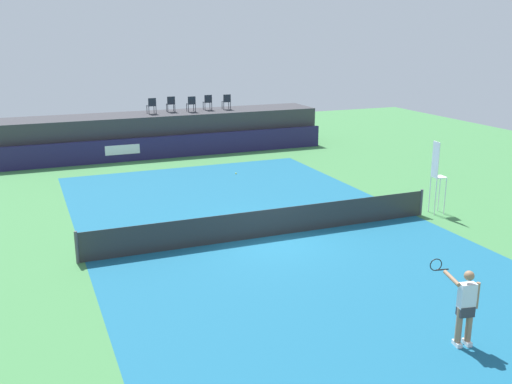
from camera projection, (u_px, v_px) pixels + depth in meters
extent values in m
plane|color=#3D7A42|center=(238.00, 212.00, 22.34)|extent=(48.00, 48.00, 0.00)
cube|color=#16597A|center=(269.00, 236.00, 19.66)|extent=(12.00, 22.00, 0.00)
cube|color=#231E4C|center=(170.00, 147.00, 31.55)|extent=(18.00, 0.20, 1.20)
cube|color=white|center=(123.00, 150.00, 30.50)|extent=(1.80, 0.02, 0.50)
cube|color=#38383D|center=(162.00, 132.00, 33.02)|extent=(18.00, 2.80, 2.20)
cylinder|color=#1E232D|center=(154.00, 109.00, 32.65)|extent=(0.04, 0.04, 0.44)
cylinder|color=#1E232D|center=(147.00, 110.00, 32.48)|extent=(0.04, 0.04, 0.44)
cylinder|color=#1E232D|center=(156.00, 110.00, 32.30)|extent=(0.04, 0.04, 0.44)
cylinder|color=#1E232D|center=(149.00, 110.00, 32.13)|extent=(0.04, 0.04, 0.44)
cube|color=#1E232D|center=(151.00, 106.00, 32.32)|extent=(0.47, 0.47, 0.03)
cube|color=#1E232D|center=(152.00, 102.00, 32.08)|extent=(0.44, 0.06, 0.42)
cylinder|color=#1E232D|center=(174.00, 107.00, 33.40)|extent=(0.04, 0.04, 0.44)
cylinder|color=#1E232D|center=(167.00, 108.00, 33.28)|extent=(0.04, 0.04, 0.44)
cylinder|color=#1E232D|center=(175.00, 108.00, 33.03)|extent=(0.04, 0.04, 0.44)
cylinder|color=#1E232D|center=(168.00, 109.00, 32.91)|extent=(0.04, 0.04, 0.44)
cube|color=#1E232D|center=(171.00, 104.00, 33.09)|extent=(0.47, 0.47, 0.03)
cube|color=#1E232D|center=(171.00, 100.00, 32.84)|extent=(0.44, 0.06, 0.42)
cylinder|color=#1E232D|center=(194.00, 107.00, 33.42)|extent=(0.04, 0.04, 0.44)
cylinder|color=#1E232D|center=(187.00, 108.00, 33.29)|extent=(0.04, 0.04, 0.44)
cylinder|color=#1E232D|center=(195.00, 108.00, 33.06)|extent=(0.04, 0.04, 0.44)
cylinder|color=#1E232D|center=(188.00, 109.00, 32.92)|extent=(0.04, 0.04, 0.44)
cube|color=#1E232D|center=(191.00, 104.00, 33.11)|extent=(0.45, 0.45, 0.03)
cube|color=#1E232D|center=(192.00, 100.00, 32.86)|extent=(0.44, 0.04, 0.42)
cylinder|color=#1E232D|center=(210.00, 106.00, 34.19)|extent=(0.04, 0.04, 0.44)
cylinder|color=#1E232D|center=(203.00, 106.00, 34.06)|extent=(0.04, 0.04, 0.44)
cylinder|color=#1E232D|center=(212.00, 106.00, 33.83)|extent=(0.04, 0.04, 0.44)
cylinder|color=#1E232D|center=(205.00, 107.00, 33.70)|extent=(0.04, 0.04, 0.44)
cube|color=#1E232D|center=(207.00, 102.00, 33.88)|extent=(0.46, 0.46, 0.03)
cube|color=#1E232D|center=(208.00, 99.00, 33.63)|extent=(0.44, 0.04, 0.42)
cylinder|color=#1E232D|center=(229.00, 105.00, 34.43)|extent=(0.04, 0.04, 0.44)
cylinder|color=#1E232D|center=(222.00, 105.00, 34.31)|extent=(0.04, 0.04, 0.44)
cylinder|color=#1E232D|center=(230.00, 106.00, 34.06)|extent=(0.04, 0.04, 0.44)
cylinder|color=#1E232D|center=(224.00, 106.00, 33.94)|extent=(0.04, 0.04, 0.44)
cube|color=#1E232D|center=(226.00, 102.00, 34.12)|extent=(0.47, 0.47, 0.03)
cube|color=#1E232D|center=(227.00, 98.00, 33.87)|extent=(0.44, 0.06, 0.42)
cylinder|color=white|center=(445.00, 196.00, 21.85)|extent=(0.04, 0.04, 1.40)
cylinder|color=white|center=(439.00, 193.00, 22.22)|extent=(0.04, 0.04, 1.40)
cylinder|color=white|center=(436.00, 197.00, 21.75)|extent=(0.04, 0.04, 1.40)
cylinder|color=white|center=(430.00, 194.00, 22.12)|extent=(0.04, 0.04, 1.40)
cube|color=white|center=(439.00, 177.00, 21.79)|extent=(0.49, 0.49, 0.03)
cube|color=white|center=(436.00, 159.00, 21.56)|extent=(0.08, 0.44, 1.33)
cube|color=#2D2D2D|center=(269.00, 223.00, 19.53)|extent=(12.40, 0.02, 0.95)
cylinder|color=#4C4C51|center=(77.00, 247.00, 17.28)|extent=(0.10, 0.10, 1.00)
cylinder|color=#4C4C51|center=(421.00, 202.00, 21.78)|extent=(0.10, 0.10, 1.00)
cube|color=white|center=(467.00, 343.00, 12.90)|extent=(0.17, 0.28, 0.10)
cylinder|color=#997051|center=(469.00, 324.00, 12.77)|extent=(0.14, 0.14, 0.82)
cube|color=white|center=(457.00, 344.00, 12.85)|extent=(0.17, 0.28, 0.10)
cylinder|color=#997051|center=(459.00, 325.00, 12.73)|extent=(0.14, 0.14, 0.82)
cube|color=#333338|center=(465.00, 311.00, 12.66)|extent=(0.38, 0.28, 0.24)
cube|color=silver|center=(467.00, 295.00, 12.57)|extent=(0.39, 0.26, 0.56)
sphere|color=#997051|center=(469.00, 276.00, 12.44)|extent=(0.22, 0.22, 0.22)
cylinder|color=#997051|center=(477.00, 295.00, 12.62)|extent=(0.09, 0.09, 0.60)
cylinder|color=#997051|center=(452.00, 278.00, 12.69)|extent=(0.20, 0.61, 0.14)
cylinder|color=black|center=(442.00, 270.00, 13.08)|extent=(0.30, 0.09, 0.03)
torus|color=black|center=(436.00, 265.00, 13.36)|extent=(0.30, 0.08, 0.30)
sphere|color=#D8EA33|center=(236.00, 173.00, 28.11)|extent=(0.07, 0.07, 0.07)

